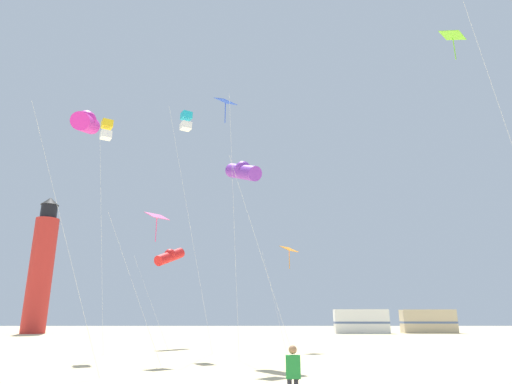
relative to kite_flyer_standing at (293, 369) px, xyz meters
name	(u,v)px	position (x,y,z in m)	size (l,w,h in m)	color
kite_flyer_standing	(293,369)	(0.00, 0.00, 0.00)	(0.35, 0.51, 1.16)	#238438
kite_tube_magenta	(86,123)	(-7.52, 4.59, 8.55)	(3.09, 3.16, 9.86)	silver
kite_tube_violet	(243,171)	(-1.44, 8.49, 7.88)	(3.20, 3.50, 9.20)	silver
kite_diamond_blue	(226,112)	(-2.33, 8.91, 11.19)	(1.45, 1.45, 12.62)	silver
kite_diamond_orange	(288,252)	(1.20, 15.32, 5.02)	(2.27, 2.27, 6.04)	silver
kite_tube_scarlet	(170,256)	(-6.57, 18.30, 5.19)	(3.18, 3.52, 6.50)	silver
kite_diamond_lime	(458,48)	(7.79, 4.93, 12.24)	(3.31, 3.12, 13.80)	silver
kite_box_gold	(106,130)	(-9.60, 12.52, 11.80)	(1.45, 1.45, 13.02)	silver
kite_box_cyan	(186,122)	(-5.16, 13.82, 12.99)	(2.79, 2.51, 14.22)	silver
kite_diamond_rainbow	(156,220)	(-5.43, 8.51, 5.49)	(2.95, 2.58, 6.53)	silver
lighthouse_distant	(41,267)	(-27.23, 43.43, 7.22)	(2.80, 2.80, 16.80)	red
rv_van_white	(361,321)	(12.15, 43.79, 0.78)	(6.58, 2.77, 2.80)	white
rv_van_tan	(428,321)	(20.77, 44.97, 0.78)	(6.60, 2.82, 2.80)	#C6B28C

